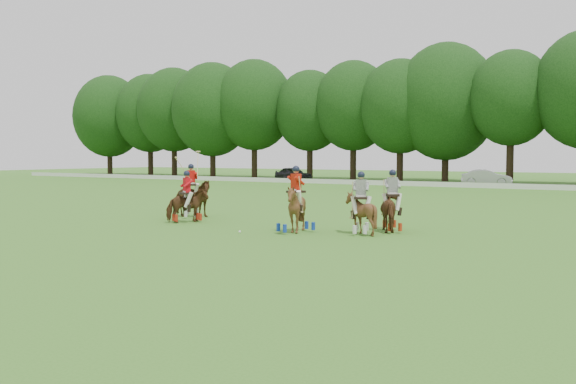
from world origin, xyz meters
The scene contains 11 objects.
ground centered at (0.00, 0.00, 0.00)m, with size 180.00×180.00×0.00m, color #3B7321.
tree_line centered at (0.26, 48.05, 8.23)m, with size 117.98×14.32×14.75m.
boundary_rail centered at (0.00, 38.00, 0.22)m, with size 120.00×0.10×0.44m, color white.
car_left centered at (-21.37, 42.50, 0.74)m, with size 1.75×4.35×1.48m, color black.
car_mid centered at (-0.75, 42.50, 0.73)m, with size 1.54×4.43×1.46m, color #9D9CA2.
polo_red_a centered at (-2.36, 4.00, 0.75)m, with size 1.50×1.81×2.67m.
polo_red_b centered at (-3.67, 5.76, 0.86)m, with size 2.19×2.15×2.92m.
polo_red_c centered at (3.27, 3.45, 0.87)m, with size 1.86×1.95×2.39m.
polo_stripe_a centered at (5.99, 5.70, 0.81)m, with size 1.69×1.97×2.25m.
polo_stripe_b centered at (5.40, 4.34, 0.78)m, with size 1.61×1.69×2.20m.
polo_ball centered at (1.60, 2.33, 0.04)m, with size 0.09×0.09×0.09m, color white.
Camera 1 is at (15.30, -15.89, 2.79)m, focal length 40.00 mm.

